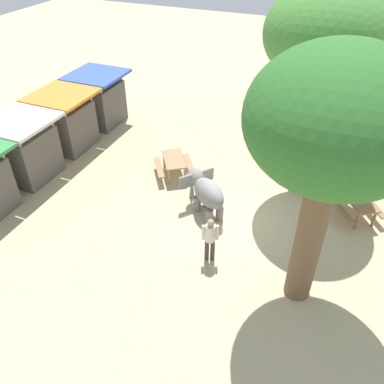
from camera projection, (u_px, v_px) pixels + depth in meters
The scene contains 11 objects.
ground_plane at pixel (228, 218), 14.01m from camera, with size 60.00×60.00×0.00m, color tan.
elephant at pixel (205, 191), 13.74m from camera, with size 1.87×1.97×1.44m.
person_handler at pixel (210, 237), 11.85m from camera, with size 0.32×0.48×1.62m.
shade_tree_main at pixel (337, 124), 8.17m from camera, with size 4.34×3.98×7.06m.
shade_tree_secondary at pixel (328, 40), 12.14m from camera, with size 4.41×4.04×7.40m.
wooden_bench at pixel (286, 149), 16.94m from camera, with size 1.45×0.62×0.88m.
picnic_table_near at pixel (174, 163), 15.84m from camera, with size 2.08×2.07×0.78m.
picnic_table_far at pixel (358, 204), 13.71m from camera, with size 2.07×2.06×0.78m.
market_stall_white at pixel (26, 152), 15.45m from camera, with size 2.50×2.50×2.52m.
market_stall_orange at pixel (67, 124), 17.37m from camera, with size 2.50×2.50×2.52m.
market_stall_blue at pixel (100, 101), 19.29m from camera, with size 2.50×2.50×2.52m.
Camera 1 is at (-10.33, -2.93, 9.14)m, focal length 36.75 mm.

